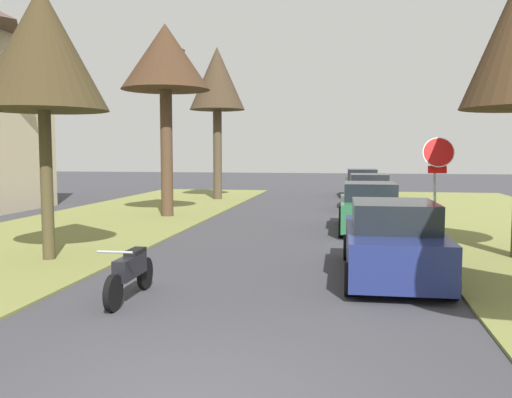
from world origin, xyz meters
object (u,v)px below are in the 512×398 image
(stop_sign_far, at_px, (437,168))
(parked_sedan_red, at_px, (369,193))
(street_tree_left_mid_a, at_px, (42,49))
(parked_motorcycle, at_px, (131,272))
(parked_sedan_navy, at_px, (392,242))
(parked_sedan_green, at_px, (369,208))
(parked_sedan_black, at_px, (362,184))
(street_tree_left_mid_b, at_px, (165,60))
(street_tree_left_far, at_px, (217,81))

(stop_sign_far, distance_m, parked_sedan_red, 9.91)
(street_tree_left_mid_a, height_order, parked_motorcycle, street_tree_left_mid_a)
(stop_sign_far, height_order, parked_sedan_navy, stop_sign_far)
(street_tree_left_mid_a, relative_size, parked_sedan_red, 1.42)
(street_tree_left_mid_a, relative_size, parked_sedan_green, 1.42)
(stop_sign_far, relative_size, parked_sedan_black, 0.65)
(street_tree_left_mid_b, xyz_separation_m, street_tree_left_far, (0.14, 7.76, 0.18))
(street_tree_left_far, bearing_deg, parked_sedan_black, 24.12)
(parked_sedan_black, bearing_deg, parked_motorcycle, -101.10)
(parked_sedan_navy, bearing_deg, parked_sedan_red, 90.04)
(stop_sign_far, relative_size, parked_sedan_red, 0.65)
(street_tree_left_far, relative_size, parked_sedan_green, 1.79)
(street_tree_left_mid_b, height_order, parked_sedan_red, street_tree_left_mid_b)
(street_tree_left_mid_a, height_order, parked_sedan_green, street_tree_left_mid_a)
(stop_sign_far, height_order, street_tree_left_far, street_tree_left_far)
(stop_sign_far, distance_m, street_tree_left_mid_a, 10.23)
(parked_sedan_navy, height_order, parked_motorcycle, parked_sedan_navy)
(parked_sedan_black, xyz_separation_m, parked_motorcycle, (-4.45, -22.70, -0.24))
(street_tree_left_mid_b, xyz_separation_m, parked_sedan_green, (7.66, -2.41, -5.33))
(stop_sign_far, xyz_separation_m, parked_sedan_red, (-1.43, 9.70, -1.41))
(parked_sedan_green, height_order, parked_motorcycle, parked_sedan_green)
(parked_sedan_black, height_order, parked_motorcycle, parked_sedan_black)
(parked_sedan_black, relative_size, parked_motorcycle, 2.16)
(street_tree_left_far, height_order, parked_motorcycle, street_tree_left_far)
(parked_sedan_green, distance_m, parked_sedan_red, 6.83)
(street_tree_left_mid_a, height_order, parked_sedan_red, street_tree_left_mid_a)
(stop_sign_far, relative_size, parked_motorcycle, 1.41)
(stop_sign_far, bearing_deg, street_tree_left_mid_b, 150.44)
(street_tree_left_mid_b, distance_m, street_tree_left_far, 7.76)
(stop_sign_far, xyz_separation_m, street_tree_left_far, (-9.17, 13.04, 4.09))
(parked_sedan_green, relative_size, parked_sedan_black, 1.00)
(stop_sign_far, bearing_deg, parked_sedan_red, 98.41)
(street_tree_left_mid_a, distance_m, parked_sedan_black, 21.71)
(parked_sedan_navy, relative_size, parked_sedan_black, 1.00)
(street_tree_left_mid_a, relative_size, street_tree_left_far, 0.79)
(street_tree_left_mid_a, height_order, street_tree_left_mid_b, street_tree_left_mid_b)
(parked_motorcycle, bearing_deg, parked_sedan_black, 78.90)
(street_tree_left_mid_a, relative_size, parked_sedan_navy, 1.42)
(stop_sign_far, height_order, street_tree_left_mid_a, street_tree_left_mid_a)
(parked_sedan_red, bearing_deg, parked_sedan_black, 91.27)
(stop_sign_far, bearing_deg, parked_sedan_navy, -110.65)
(parked_motorcycle, bearing_deg, parked_sedan_green, 64.34)
(parked_sedan_red, height_order, parked_sedan_black, same)
(street_tree_left_mid_a, xyz_separation_m, parked_motorcycle, (3.20, -2.81, -4.40))
(street_tree_left_mid_b, bearing_deg, parked_sedan_green, -17.48)
(stop_sign_far, xyz_separation_m, parked_sedan_navy, (-1.42, -3.78, -1.41))
(parked_motorcycle, bearing_deg, stop_sign_far, 46.02)
(parked_motorcycle, bearing_deg, street_tree_left_mid_b, 105.86)
(street_tree_left_mid_b, bearing_deg, parked_motorcycle, -74.14)
(parked_motorcycle, bearing_deg, parked_sedan_navy, 28.23)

